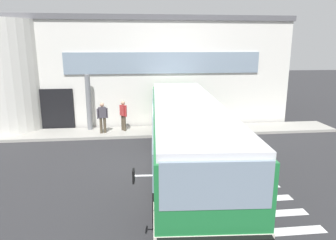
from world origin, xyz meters
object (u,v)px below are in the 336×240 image
Objects in this scene: entry_support_column at (89,102)px; bus_main_foreground at (186,136)px; passenger_by_doorway at (123,114)px; passenger_near_column at (102,116)px.

bus_main_foreground is at bearing -52.47° from entry_support_column.
entry_support_column is 2.05m from passenger_by_doorway.
entry_support_column is 0.25× the size of bus_main_foreground.
bus_main_foreground reaches higher than passenger_near_column.
passenger_near_column is at bearing 126.48° from bus_main_foreground.
entry_support_column is 1.85× the size of passenger_by_doorway.
bus_main_foreground is 6.21m from passenger_near_column.
bus_main_foreground reaches higher than passenger_by_doorway.
passenger_by_doorway is (1.90, -0.45, -0.62)m from entry_support_column.
passenger_by_doorway is at bearing 115.67° from bus_main_foreground.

